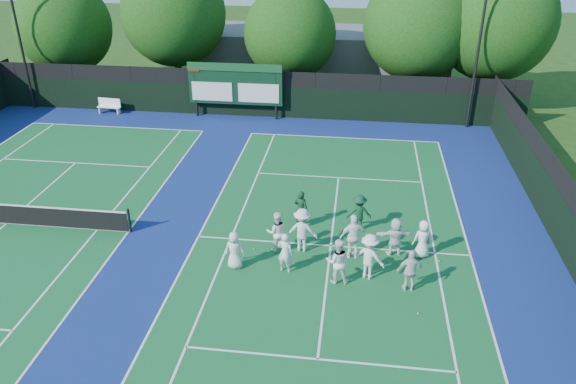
# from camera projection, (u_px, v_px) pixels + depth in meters

# --- Properties ---
(ground) EXTENTS (120.00, 120.00, 0.00)m
(ground) POSITION_uv_depth(u_px,v_px,m) (329.00, 260.00, 21.73)
(ground) COLOR #1C3C10
(ground) RESTS_ON ground
(court_apron) EXTENTS (34.00, 32.00, 0.01)m
(court_apron) POSITION_uv_depth(u_px,v_px,m) (186.00, 236.00, 23.30)
(court_apron) COLOR navy
(court_apron) RESTS_ON ground
(near_court) EXTENTS (11.05, 23.85, 0.01)m
(near_court) POSITION_uv_depth(u_px,v_px,m) (331.00, 246.00, 22.61)
(near_court) COLOR #115428
(near_court) RESTS_ON ground
(left_court) EXTENTS (11.05, 23.85, 0.01)m
(left_court) POSITION_uv_depth(u_px,v_px,m) (7.00, 223.00, 24.22)
(left_court) COLOR #115428
(left_court) RESTS_ON ground
(back_fence) EXTENTS (34.00, 0.08, 3.00)m
(back_fence) POSITION_uv_depth(u_px,v_px,m) (252.00, 96.00, 35.92)
(back_fence) COLOR black
(back_fence) RESTS_ON ground
(divider_fence_right) EXTENTS (0.08, 32.00, 3.00)m
(divider_fence_right) POSITION_uv_depth(u_px,v_px,m) (573.00, 232.00, 20.96)
(divider_fence_right) COLOR black
(divider_fence_right) RESTS_ON ground
(scoreboard) EXTENTS (6.00, 0.21, 3.55)m
(scoreboard) POSITION_uv_depth(u_px,v_px,m) (235.00, 84.00, 35.29)
(scoreboard) COLOR black
(scoreboard) RESTS_ON ground
(clubhouse) EXTENTS (18.00, 6.00, 4.00)m
(clubhouse) POSITION_uv_depth(u_px,v_px,m) (324.00, 58.00, 42.23)
(clubhouse) COLOR #5A5B5F
(clubhouse) RESTS_ON ground
(light_pole_left) EXTENTS (1.20, 0.30, 10.12)m
(light_pole_left) POSITION_uv_depth(u_px,v_px,m) (14.00, 12.00, 35.13)
(light_pole_left) COLOR black
(light_pole_left) RESTS_ON ground
(light_pole_right) EXTENTS (1.20, 0.30, 10.12)m
(light_pole_right) POSITION_uv_depth(u_px,v_px,m) (483.00, 23.00, 31.85)
(light_pole_right) COLOR black
(light_pole_right) RESTS_ON ground
(tennis_net) EXTENTS (11.30, 0.10, 1.10)m
(tennis_net) POSITION_uv_depth(u_px,v_px,m) (4.00, 213.00, 24.00)
(tennis_net) COLOR black
(tennis_net) RESTS_ON ground
(bench) EXTENTS (1.59, 0.58, 0.99)m
(bench) POSITION_uv_depth(u_px,v_px,m) (109.00, 105.00, 36.83)
(bench) COLOR white
(bench) RESTS_ON ground
(tree_a) EXTENTS (6.58, 6.58, 7.99)m
(tree_a) POSITION_uv_depth(u_px,v_px,m) (67.00, 29.00, 39.22)
(tree_a) COLOR black
(tree_a) RESTS_ON ground
(tree_b) EXTENTS (7.02, 7.02, 9.27)m
(tree_b) POSITION_uv_depth(u_px,v_px,m) (176.00, 16.00, 37.82)
(tree_b) COLOR black
(tree_b) RESTS_ON ground
(tree_c) EXTENTS (6.14, 6.14, 7.71)m
(tree_c) POSITION_uv_depth(u_px,v_px,m) (292.00, 36.00, 37.41)
(tree_c) COLOR black
(tree_c) RESTS_ON ground
(tree_d) EXTENTS (7.13, 7.13, 8.94)m
(tree_d) POSITION_uv_depth(u_px,v_px,m) (421.00, 28.00, 36.12)
(tree_d) COLOR black
(tree_d) RESTS_ON ground
(tree_e) EXTENTS (7.45, 7.45, 9.42)m
(tree_e) POSITION_uv_depth(u_px,v_px,m) (498.00, 25.00, 35.43)
(tree_e) COLOR black
(tree_e) RESTS_ON ground
(tennis_ball_0) EXTENTS (0.07, 0.07, 0.07)m
(tennis_ball_0) POSITION_uv_depth(u_px,v_px,m) (254.00, 249.00, 22.34)
(tennis_ball_0) COLOR #AAC617
(tennis_ball_0) RESTS_ON ground
(tennis_ball_1) EXTENTS (0.07, 0.07, 0.07)m
(tennis_ball_1) POSITION_uv_depth(u_px,v_px,m) (358.00, 214.00, 24.85)
(tennis_ball_1) COLOR #AAC617
(tennis_ball_1) RESTS_ON ground
(tennis_ball_2) EXTENTS (0.07, 0.07, 0.07)m
(tennis_ball_2) POSITION_uv_depth(u_px,v_px,m) (418.00, 313.00, 18.82)
(tennis_ball_2) COLOR #AAC617
(tennis_ball_2) RESTS_ON ground
(tennis_ball_4) EXTENTS (0.07, 0.07, 0.07)m
(tennis_ball_4) POSITION_uv_depth(u_px,v_px,m) (353.00, 215.00, 24.78)
(tennis_ball_4) COLOR #AAC617
(tennis_ball_4) RESTS_ON ground
(tennis_ball_5) EXTENTS (0.07, 0.07, 0.07)m
(tennis_ball_5) POSITION_uv_depth(u_px,v_px,m) (439.00, 261.00, 21.58)
(tennis_ball_5) COLOR #AAC617
(tennis_ball_5) RESTS_ON ground
(player_front_0) EXTENTS (0.77, 0.52, 1.53)m
(player_front_0) POSITION_uv_depth(u_px,v_px,m) (235.00, 250.00, 20.95)
(player_front_0) COLOR silver
(player_front_0) RESTS_ON ground
(player_front_1) EXTENTS (0.66, 0.51, 1.62)m
(player_front_1) POSITION_uv_depth(u_px,v_px,m) (285.00, 253.00, 20.71)
(player_front_1) COLOR silver
(player_front_1) RESTS_ON ground
(player_front_2) EXTENTS (0.92, 0.75, 1.79)m
(player_front_2) POSITION_uv_depth(u_px,v_px,m) (338.00, 261.00, 20.08)
(player_front_2) COLOR white
(player_front_2) RESTS_ON ground
(player_front_3) EXTENTS (1.34, 1.09, 1.81)m
(player_front_3) POSITION_uv_depth(u_px,v_px,m) (369.00, 257.00, 20.31)
(player_front_3) COLOR silver
(player_front_3) RESTS_ON ground
(player_front_4) EXTENTS (1.01, 0.51, 1.65)m
(player_front_4) POSITION_uv_depth(u_px,v_px,m) (411.00, 271.00, 19.66)
(player_front_4) COLOR silver
(player_front_4) RESTS_ON ground
(player_back_0) EXTENTS (0.97, 0.84, 1.70)m
(player_back_0) POSITION_uv_depth(u_px,v_px,m) (277.00, 232.00, 21.96)
(player_back_0) COLOR white
(player_back_0) RESTS_ON ground
(player_back_1) EXTENTS (1.22, 0.72, 1.85)m
(player_back_1) POSITION_uv_depth(u_px,v_px,m) (302.00, 230.00, 21.91)
(player_back_1) COLOR silver
(player_back_1) RESTS_ON ground
(player_back_2) EXTENTS (1.18, 0.76, 1.86)m
(player_back_2) POSITION_uv_depth(u_px,v_px,m) (353.00, 237.00, 21.49)
(player_back_2) COLOR white
(player_back_2) RESTS_ON ground
(player_back_3) EXTENTS (1.54, 0.74, 1.59)m
(player_back_3) POSITION_uv_depth(u_px,v_px,m) (395.00, 237.00, 21.74)
(player_back_3) COLOR white
(player_back_3) RESTS_ON ground
(player_back_4) EXTENTS (0.87, 0.68, 1.57)m
(player_back_4) POSITION_uv_depth(u_px,v_px,m) (423.00, 239.00, 21.60)
(player_back_4) COLOR white
(player_back_4) RESTS_ON ground
(coach_left) EXTENTS (0.70, 0.55, 1.68)m
(coach_left) POSITION_uv_depth(u_px,v_px,m) (301.00, 209.00, 23.62)
(coach_left) COLOR #0E341A
(coach_left) RESTS_ON ground
(coach_right) EXTENTS (1.10, 0.71, 1.61)m
(coach_right) POSITION_uv_depth(u_px,v_px,m) (359.00, 213.00, 23.41)
(coach_right) COLOR #0F3A23
(coach_right) RESTS_ON ground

